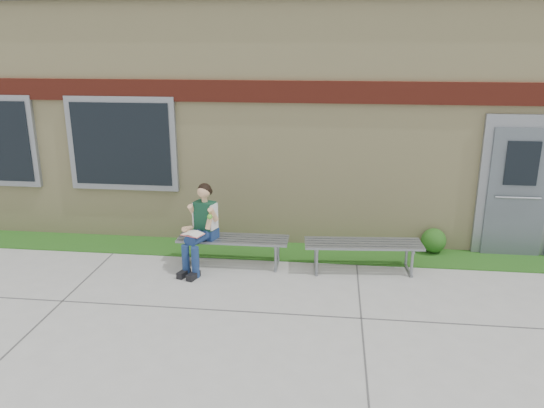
# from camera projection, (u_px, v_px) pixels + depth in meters

# --- Properties ---
(ground) EXTENTS (80.00, 80.00, 0.00)m
(ground) POSITION_uv_depth(u_px,v_px,m) (279.00, 334.00, 6.35)
(ground) COLOR #9E9E99
(ground) RESTS_ON ground
(grass_strip) EXTENTS (16.00, 0.80, 0.02)m
(grass_strip) POSITION_uv_depth(u_px,v_px,m) (295.00, 252.00, 8.82)
(grass_strip) COLOR #154E14
(grass_strip) RESTS_ON ground
(school_building) EXTENTS (16.20, 6.22, 4.20)m
(school_building) POSITION_uv_depth(u_px,v_px,m) (308.00, 103.00, 11.42)
(school_building) COLOR beige
(school_building) RESTS_ON ground
(bench_left) EXTENTS (1.72, 0.49, 0.45)m
(bench_left) POSITION_uv_depth(u_px,v_px,m) (233.00, 244.00, 8.25)
(bench_left) COLOR gray
(bench_left) RESTS_ON ground
(bench_right) EXTENTS (1.80, 0.63, 0.46)m
(bench_right) POSITION_uv_depth(u_px,v_px,m) (363.00, 249.00, 8.03)
(bench_right) COLOR gray
(bench_right) RESTS_ON ground
(girl) EXTENTS (0.56, 0.85, 1.33)m
(girl) POSITION_uv_depth(u_px,v_px,m) (201.00, 226.00, 8.02)
(girl) COLOR navy
(girl) RESTS_ON ground
(shrub_mid) EXTENTS (0.33, 0.33, 0.33)m
(shrub_mid) POSITION_uv_depth(u_px,v_px,m) (200.00, 233.00, 9.19)
(shrub_mid) COLOR #154E14
(shrub_mid) RESTS_ON grass_strip
(shrub_east) EXTENTS (0.40, 0.40, 0.40)m
(shrub_east) POSITION_uv_depth(u_px,v_px,m) (434.00, 240.00, 8.74)
(shrub_east) COLOR #154E14
(shrub_east) RESTS_ON grass_strip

